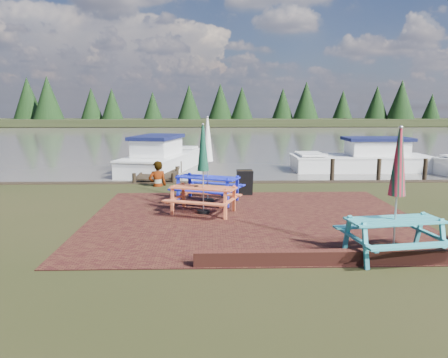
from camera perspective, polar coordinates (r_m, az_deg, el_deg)
ground at (r=11.18m, az=4.29°, el=-6.54°), size 120.00×120.00×0.00m
paving at (r=12.14m, az=3.80°, el=-5.21°), size 9.00×7.50×0.02m
brick_wall at (r=9.37m, az=19.25°, el=-9.25°), size 6.21×1.79×0.30m
water at (r=47.80m, az=-0.33°, el=5.67°), size 120.00×60.00×0.02m
far_treeline at (r=76.70m, az=-0.87°, el=9.50°), size 120.00×10.00×8.10m
picnic_table_teal at (r=9.51m, az=21.48°, el=-4.19°), size 2.14×1.96×2.67m
picnic_table_red at (r=12.56m, az=-2.73°, el=-0.52°), size 2.32×2.20×2.58m
picnic_table_blue at (r=14.07m, az=-2.15°, el=0.80°), size 2.53×2.42×2.75m
chalkboard at (r=15.26m, az=2.73°, el=-0.46°), size 0.56×0.54×0.89m
jetty at (r=22.29m, az=-7.75°, el=1.67°), size 1.76×9.08×1.00m
boat_jetty at (r=22.79m, az=-8.10°, el=2.59°), size 3.99×7.44×2.05m
boat_near at (r=23.63m, az=17.75°, el=2.37°), size 7.01×2.47×1.89m
person at (r=17.16m, az=-8.74°, el=2.29°), size 0.83×0.68×1.96m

